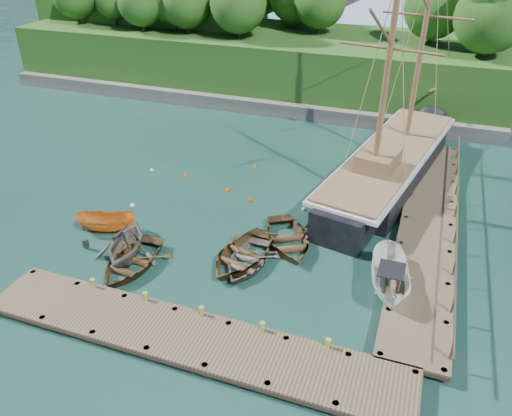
{
  "coord_description": "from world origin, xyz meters",
  "views": [
    {
      "loc": [
        10.3,
        -20.66,
        16.9
      ],
      "look_at": [
        1.9,
        2.67,
        2.0
      ],
      "focal_mm": 35.0,
      "sensor_mm": 36.0,
      "label": 1
    }
  ],
  "objects_px": {
    "rowboat_0": "(132,267)",
    "cabin_boat_white": "(388,292)",
    "rowboat_3": "(247,265)",
    "rowboat_4": "(287,245)",
    "motorboat_orange": "(108,231)",
    "rowboat_1": "(128,257)",
    "rowboat_2": "(242,260)",
    "schooner": "(389,170)"
  },
  "relations": [
    {
      "from": "rowboat_1",
      "to": "motorboat_orange",
      "type": "xyz_separation_m",
      "value": [
        -2.57,
        1.89,
        0.0
      ]
    },
    {
      "from": "rowboat_2",
      "to": "schooner",
      "type": "height_order",
      "value": "schooner"
    },
    {
      "from": "rowboat_3",
      "to": "motorboat_orange",
      "type": "bearing_deg",
      "value": -179.17
    },
    {
      "from": "rowboat_1",
      "to": "motorboat_orange",
      "type": "relative_size",
      "value": 1.13
    },
    {
      "from": "rowboat_0",
      "to": "cabin_boat_white",
      "type": "xyz_separation_m",
      "value": [
        13.51,
        2.69,
        0.0
      ]
    },
    {
      "from": "schooner",
      "to": "cabin_boat_white",
      "type": "bearing_deg",
      "value": -71.01
    },
    {
      "from": "motorboat_orange",
      "to": "cabin_boat_white",
      "type": "relative_size",
      "value": 0.74
    },
    {
      "from": "rowboat_0",
      "to": "rowboat_1",
      "type": "height_order",
      "value": "rowboat_1"
    },
    {
      "from": "cabin_boat_white",
      "to": "schooner",
      "type": "relative_size",
      "value": 0.2
    },
    {
      "from": "rowboat_0",
      "to": "rowboat_4",
      "type": "xyz_separation_m",
      "value": [
        7.44,
        4.95,
        0.0
      ]
    },
    {
      "from": "rowboat_1",
      "to": "rowboat_4",
      "type": "distance_m",
      "value": 9.18
    },
    {
      "from": "rowboat_3",
      "to": "cabin_boat_white",
      "type": "height_order",
      "value": "cabin_boat_white"
    },
    {
      "from": "rowboat_0",
      "to": "rowboat_1",
      "type": "bearing_deg",
      "value": 135.89
    },
    {
      "from": "rowboat_0",
      "to": "schooner",
      "type": "height_order",
      "value": "schooner"
    },
    {
      "from": "rowboat_2",
      "to": "schooner",
      "type": "distance_m",
      "value": 13.82
    },
    {
      "from": "rowboat_2",
      "to": "motorboat_orange",
      "type": "distance_m",
      "value": 8.78
    },
    {
      "from": "rowboat_0",
      "to": "rowboat_2",
      "type": "distance_m",
      "value": 6.09
    },
    {
      "from": "rowboat_1",
      "to": "cabin_boat_white",
      "type": "bearing_deg",
      "value": -5.88
    },
    {
      "from": "rowboat_1",
      "to": "cabin_boat_white",
      "type": "relative_size",
      "value": 0.84
    },
    {
      "from": "rowboat_2",
      "to": "schooner",
      "type": "bearing_deg",
      "value": 73.9
    },
    {
      "from": "rowboat_0",
      "to": "motorboat_orange",
      "type": "distance_m",
      "value": 4.21
    },
    {
      "from": "rowboat_4",
      "to": "rowboat_0",
      "type": "bearing_deg",
      "value": -177.03
    },
    {
      "from": "schooner",
      "to": "rowboat_2",
      "type": "bearing_deg",
      "value": -106.31
    },
    {
      "from": "rowboat_0",
      "to": "rowboat_3",
      "type": "xyz_separation_m",
      "value": [
        5.92,
        2.31,
        0.0
      ]
    },
    {
      "from": "rowboat_1",
      "to": "rowboat_3",
      "type": "distance_m",
      "value": 6.83
    },
    {
      "from": "rowboat_1",
      "to": "schooner",
      "type": "distance_m",
      "value": 18.95
    },
    {
      "from": "rowboat_3",
      "to": "rowboat_4",
      "type": "xyz_separation_m",
      "value": [
        1.52,
        2.65,
        0.0
      ]
    },
    {
      "from": "rowboat_2",
      "to": "motorboat_orange",
      "type": "height_order",
      "value": "motorboat_orange"
    },
    {
      "from": "motorboat_orange",
      "to": "cabin_boat_white",
      "type": "bearing_deg",
      "value": -106.07
    },
    {
      "from": "cabin_boat_white",
      "to": "rowboat_4",
      "type": "bearing_deg",
      "value": 149.73
    },
    {
      "from": "rowboat_1",
      "to": "cabin_boat_white",
      "type": "xyz_separation_m",
      "value": [
        14.24,
        1.95,
        0.0
      ]
    },
    {
      "from": "rowboat_0",
      "to": "cabin_boat_white",
      "type": "bearing_deg",
      "value": 12.73
    },
    {
      "from": "rowboat_2",
      "to": "cabin_boat_white",
      "type": "distance_m",
      "value": 8.02
    },
    {
      "from": "rowboat_3",
      "to": "rowboat_0",
      "type": "bearing_deg",
      "value": -155.89
    },
    {
      "from": "rowboat_0",
      "to": "rowboat_1",
      "type": "xyz_separation_m",
      "value": [
        -0.73,
        0.74,
        0.0
      ]
    },
    {
      "from": "rowboat_1",
      "to": "rowboat_2",
      "type": "distance_m",
      "value": 6.49
    },
    {
      "from": "rowboat_2",
      "to": "rowboat_3",
      "type": "bearing_deg",
      "value": -25.24
    },
    {
      "from": "rowboat_1",
      "to": "schooner",
      "type": "height_order",
      "value": "schooner"
    },
    {
      "from": "cabin_boat_white",
      "to": "schooner",
      "type": "xyz_separation_m",
      "value": [
        -1.58,
        12.12,
        1.03
      ]
    },
    {
      "from": "rowboat_1",
      "to": "rowboat_4",
      "type": "height_order",
      "value": "rowboat_1"
    },
    {
      "from": "rowboat_4",
      "to": "motorboat_orange",
      "type": "xyz_separation_m",
      "value": [
        -10.73,
        -2.33,
        0.0
      ]
    },
    {
      "from": "rowboat_1",
      "to": "rowboat_4",
      "type": "xyz_separation_m",
      "value": [
        8.16,
        4.21,
        0.0
      ]
    }
  ]
}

